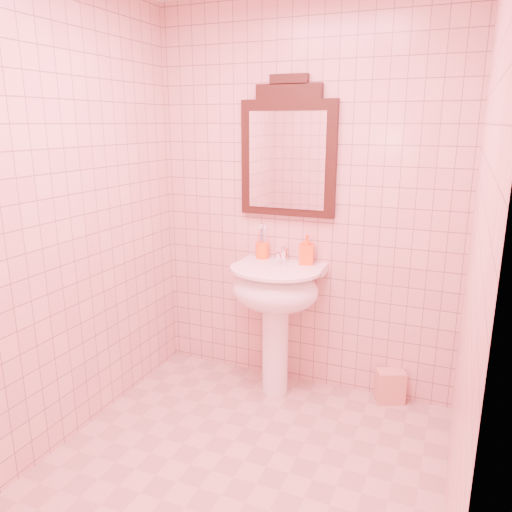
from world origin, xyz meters
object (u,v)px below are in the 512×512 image
at_px(toothbrush_cup, 262,250).
at_px(mirror, 288,152).
at_px(soap_dispenser, 307,249).
at_px(pedestal_sink, 275,298).
at_px(towel, 390,386).

bearing_deg(toothbrush_cup, mirror, 8.27).
distance_m(toothbrush_cup, soap_dispenser, 0.32).
bearing_deg(mirror, pedestal_sink, -90.00).
bearing_deg(pedestal_sink, toothbrush_cup, 132.34).
bearing_deg(pedestal_sink, soap_dispenser, 45.64).
bearing_deg(mirror, toothbrush_cup, -171.73).
xyz_separation_m(pedestal_sink, mirror, (0.00, 0.20, 0.90)).
bearing_deg(soap_dispenser, mirror, 152.43).
xyz_separation_m(pedestal_sink, towel, (0.73, 0.17, -0.55)).
xyz_separation_m(toothbrush_cup, soap_dispenser, (0.32, -0.02, 0.04)).
relative_size(pedestal_sink, mirror, 1.00).
bearing_deg(soap_dispenser, toothbrush_cup, 164.77).
height_order(mirror, towel, mirror).
bearing_deg(soap_dispenser, towel, -10.27).
bearing_deg(mirror, towel, -2.55).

